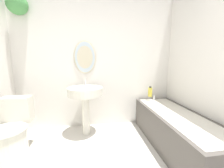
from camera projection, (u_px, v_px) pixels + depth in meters
name	position (u px, v px, depth m)	size (l,w,h in m)	color
wall_back	(92.00, 59.00, 2.46)	(2.91, 0.30, 2.40)	silver
toilet	(10.00, 136.00, 1.70)	(0.45, 0.61, 0.73)	beige
pedestal_sink	(85.00, 96.00, 2.21)	(0.56, 0.56, 0.90)	beige
bathtub	(176.00, 130.00, 1.92)	(0.62, 1.64, 0.57)	#4C4742
shampoo_bottle	(150.00, 92.00, 2.51)	(0.07, 0.07, 0.19)	gold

